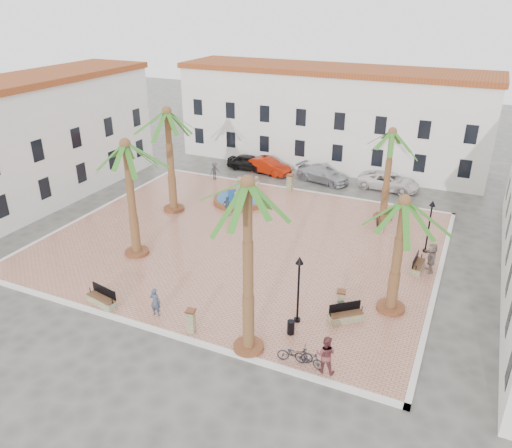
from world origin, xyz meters
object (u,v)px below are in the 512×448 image
Objects in this scene: palm_ne at (391,142)px; bench_ne at (379,225)px; palm_s at (248,202)px; car_black at (249,162)px; bollard_se at (191,320)px; cyclist_b at (326,354)px; lamppost_s at (299,278)px; bollard_n at (290,182)px; lamppost_e at (430,218)px; car_red at (268,166)px; palm_sw at (126,157)px; pedestrian_fountain_b at (227,206)px; bollard_e at (341,301)px; pedestrian_east at (431,257)px; litter_bin at (291,327)px; bench_e at (418,266)px; car_silver at (323,174)px; palm_nw at (168,123)px; bench_se at (346,316)px; palm_e at (403,216)px; car_white at (389,181)px; bicycle_b at (309,359)px; bench_s at (102,300)px; cyclist_a at (155,302)px; bicycle_a at (295,354)px.

bench_ne is at bearing -86.49° from palm_ne.
car_black is at bearing 115.22° from palm_s.
cyclist_b is (7.06, 0.00, 0.27)m from bollard_se.
lamppost_s is 2.61× the size of bollard_n.
car_red is at bearing 146.37° from lamppost_e.
palm_sw is at bearing -137.33° from palm_ne.
pedestrian_fountain_b is (-11.18, -2.63, 0.56)m from bench_ne.
palm_s is at bearing -98.47° from palm_ne.
bollard_e is 7.63m from pedestrian_east.
litter_bin is at bearing 53.58° from palm_s.
car_red reaches higher than bench_ne.
palm_sw is at bearing 110.91° from bench_e.
car_silver is (-11.14, 13.20, -0.38)m from pedestrian_east.
palm_s is 25.94m from car_silver.
pedestrian_fountain_b is at bearing 10.00° from palm_nw.
bollard_se reaches higher than bench_se.
bollard_se is 1.75× the size of litter_bin.
palm_e is 1.28× the size of car_white.
car_red reaches higher than car_silver.
palm_e is 8.46m from bicycle_b.
cyclist_a is (3.29, 0.44, 0.53)m from bench_s.
bench_ne is at bearing -91.29° from cyclist_b.
car_black is 13.53m from car_white.
pedestrian_fountain_b reaches higher than litter_bin.
bicycle_b is 0.28× the size of car_white.
bollard_e is at bearing 157.10° from bench_e.
bench_e is 0.40× the size of car_red.
lamppost_e is 19.44m from car_red.
car_silver is at bearing 137.29° from palm_ne.
palm_e is at bearing 6.37° from bench_se.
palm_ne is 14.93m from car_red.
palm_e is 3.24× the size of bench_s.
palm_ne is at bearing -166.98° from pedestrian_east.
bollard_n is (3.08, 20.78, 0.47)m from bench_s.
cyclist_a is (-2.48, 0.46, 0.16)m from bollard_se.
bench_se is 19.19m from bollard_n.
bicycle_a is (11.35, 0.04, 0.15)m from bench_s.
palm_s is at bearing 155.99° from bench_ne.
bicycle_b is 0.79× the size of pedestrian_east.
palm_nw is 6.14× the size of bollard_e.
bench_ne is at bearing 69.70° from bollard_se.
bench_se is at bearing -163.10° from cyclist_a.
car_white is (0.43, 22.09, -2.03)m from lamppost_s.
bench_s is 19.00m from bench_e.
palm_ne is 8.77m from car_white.
bollard_se is at bearing 10.88° from bench_s.
bench_e is 22.64m from car_black.
cyclist_b is (9.53, -0.46, 0.12)m from cyclist_a.
palm_e is 19.20m from bollard_n.
bench_s is at bearing -77.91° from pedestrian_fountain_b.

